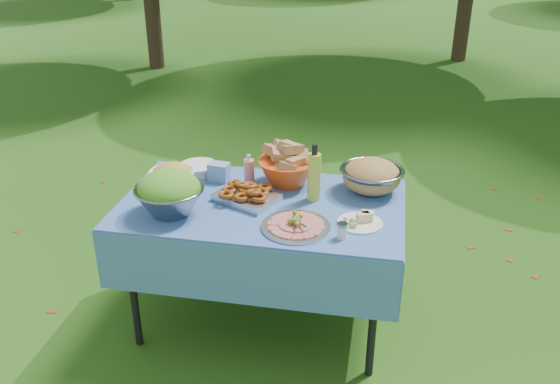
{
  "coord_description": "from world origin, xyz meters",
  "views": [
    {
      "loc": [
        0.61,
        -2.68,
        2.15
      ],
      "look_at": [
        0.1,
        0.0,
        0.83
      ],
      "focal_mm": 38.0,
      "sensor_mm": 36.0,
      "label": 1
    }
  ],
  "objects_px": {
    "plate_stack": "(199,168)",
    "pasta_bowl_steel": "(372,175)",
    "salad_bowl": "(169,193)",
    "bread_bowl": "(287,166)",
    "charcuterie_platter": "(296,221)",
    "oil_bottle": "(314,173)",
    "picnic_table": "(262,264)"
  },
  "relations": [
    {
      "from": "salad_bowl",
      "to": "charcuterie_platter",
      "type": "distance_m",
      "value": 0.65
    },
    {
      "from": "picnic_table",
      "to": "salad_bowl",
      "type": "xyz_separation_m",
      "value": [
        -0.42,
        -0.2,
        0.49
      ]
    },
    {
      "from": "charcuterie_platter",
      "to": "oil_bottle",
      "type": "relative_size",
      "value": 1.09
    },
    {
      "from": "salad_bowl",
      "to": "pasta_bowl_steel",
      "type": "height_order",
      "value": "salad_bowl"
    },
    {
      "from": "pasta_bowl_steel",
      "to": "picnic_table",
      "type": "bearing_deg",
      "value": -155.56
    },
    {
      "from": "plate_stack",
      "to": "bread_bowl",
      "type": "xyz_separation_m",
      "value": [
        0.53,
        -0.05,
        0.08
      ]
    },
    {
      "from": "picnic_table",
      "to": "plate_stack",
      "type": "bearing_deg",
      "value": 144.84
    },
    {
      "from": "bread_bowl",
      "to": "charcuterie_platter",
      "type": "distance_m",
      "value": 0.51
    },
    {
      "from": "pasta_bowl_steel",
      "to": "charcuterie_platter",
      "type": "xyz_separation_m",
      "value": [
        -0.33,
        -0.48,
        -0.05
      ]
    },
    {
      "from": "salad_bowl",
      "to": "bread_bowl",
      "type": "relative_size",
      "value": 1.06
    },
    {
      "from": "picnic_table",
      "to": "bread_bowl",
      "type": "bearing_deg",
      "value": 71.0
    },
    {
      "from": "plate_stack",
      "to": "oil_bottle",
      "type": "bearing_deg",
      "value": -17.47
    },
    {
      "from": "pasta_bowl_steel",
      "to": "oil_bottle",
      "type": "distance_m",
      "value": 0.34
    },
    {
      "from": "plate_stack",
      "to": "pasta_bowl_steel",
      "type": "height_order",
      "value": "pasta_bowl_steel"
    },
    {
      "from": "plate_stack",
      "to": "oil_bottle",
      "type": "xyz_separation_m",
      "value": [
        0.7,
        -0.22,
        0.13
      ]
    },
    {
      "from": "pasta_bowl_steel",
      "to": "oil_bottle",
      "type": "xyz_separation_m",
      "value": [
        -0.29,
        -0.16,
        0.06
      ]
    },
    {
      "from": "picnic_table",
      "to": "plate_stack",
      "type": "relative_size",
      "value": 6.74
    },
    {
      "from": "charcuterie_platter",
      "to": "oil_bottle",
      "type": "distance_m",
      "value": 0.34
    },
    {
      "from": "bread_bowl",
      "to": "charcuterie_platter",
      "type": "height_order",
      "value": "bread_bowl"
    },
    {
      "from": "oil_bottle",
      "to": "bread_bowl",
      "type": "bearing_deg",
      "value": 135.21
    },
    {
      "from": "charcuterie_platter",
      "to": "bread_bowl",
      "type": "bearing_deg",
      "value": 104.96
    },
    {
      "from": "picnic_table",
      "to": "pasta_bowl_steel",
      "type": "relative_size",
      "value": 4.29
    },
    {
      "from": "salad_bowl",
      "to": "oil_bottle",
      "type": "relative_size",
      "value": 1.11
    },
    {
      "from": "bread_bowl",
      "to": "oil_bottle",
      "type": "relative_size",
      "value": 1.04
    },
    {
      "from": "bread_bowl",
      "to": "salad_bowl",
      "type": "bearing_deg",
      "value": -138.11
    },
    {
      "from": "salad_bowl",
      "to": "pasta_bowl_steel",
      "type": "bearing_deg",
      "value": 24.8
    },
    {
      "from": "charcuterie_platter",
      "to": "oil_bottle",
      "type": "height_order",
      "value": "oil_bottle"
    },
    {
      "from": "picnic_table",
      "to": "plate_stack",
      "type": "height_order",
      "value": "plate_stack"
    },
    {
      "from": "picnic_table",
      "to": "oil_bottle",
      "type": "xyz_separation_m",
      "value": [
        0.26,
        0.09,
        0.53
      ]
    },
    {
      "from": "salad_bowl",
      "to": "pasta_bowl_steel",
      "type": "xyz_separation_m",
      "value": [
        0.97,
        0.45,
        -0.02
      ]
    },
    {
      "from": "plate_stack",
      "to": "pasta_bowl_steel",
      "type": "xyz_separation_m",
      "value": [
        0.99,
        -0.06,
        0.06
      ]
    },
    {
      "from": "salad_bowl",
      "to": "plate_stack",
      "type": "distance_m",
      "value": 0.52
    }
  ]
}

